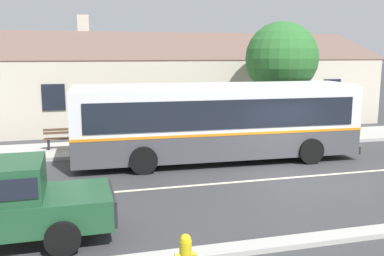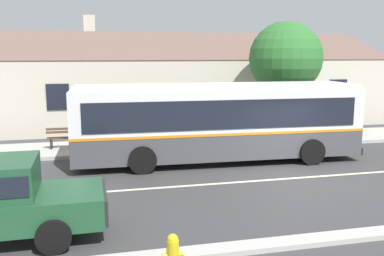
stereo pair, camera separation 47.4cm
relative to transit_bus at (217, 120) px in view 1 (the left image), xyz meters
The scene contains 9 objects.
ground_plane 3.93m from the transit_bus, 54.28° to the right, with size 300.00×300.00×0.00m, color #38383A.
sidewalk_far 4.05m from the transit_bus, 56.05° to the left, with size 60.00×3.00×0.15m, color #ADAAA3.
lane_divider_stripe 3.93m from the transit_bus, 54.28° to the right, with size 60.00×0.16×0.01m, color beige.
community_building 11.53m from the transit_bus, 83.27° to the left, with size 22.75×10.42×6.57m.
transit_bus is the anchor object (origin of this frame).
bench_by_building 6.73m from the transit_bus, 151.83° to the left, with size 1.72×0.51×0.94m.
street_tree_primary 6.60m from the transit_bus, 40.57° to the left, with size 3.64×3.64×5.79m.
fire_hydrant 9.04m from the transit_bus, 112.07° to the right, with size 0.42×0.24×0.83m.
bus_stop_sign 7.71m from the transit_bus, 15.75° to the left, with size 0.36×0.07×2.40m.
Camera 1 is at (-7.31, -12.83, 4.22)m, focal length 40.00 mm.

